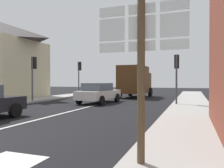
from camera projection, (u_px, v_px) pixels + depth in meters
name	position (u px, v px, depth m)	size (l,w,h in m)	color
ground_plane	(95.00, 105.00, 15.33)	(80.00, 80.00, 0.00)	black
sidewalk_right	(190.00, 112.00, 11.43)	(2.39, 44.00, 0.14)	#9E9B96
sidewalk_left	(1.00, 104.00, 15.45)	(2.39, 44.00, 0.14)	#9E9B96
lane_centre_stripe	(63.00, 113.00, 11.56)	(0.16, 12.00, 0.01)	silver
sedan_far	(99.00, 93.00, 16.83)	(2.23, 4.33, 1.47)	beige
delivery_truck	(135.00, 81.00, 22.56)	(2.70, 5.10, 3.05)	#4C2D14
route_sign_post	(141.00, 61.00, 4.18)	(1.66, 0.14, 3.20)	brown
traffic_light_near_right	(177.00, 68.00, 14.99)	(0.30, 0.49, 3.34)	#47474C
traffic_light_far_left	(79.00, 71.00, 24.20)	(0.30, 0.49, 3.63)	#47474C
traffic_light_near_left	(34.00, 69.00, 17.23)	(0.30, 0.49, 3.43)	#47474C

